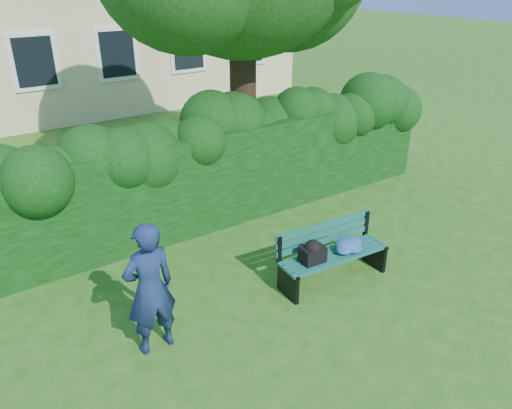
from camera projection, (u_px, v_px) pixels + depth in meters
ground at (277, 271)px, 8.00m from camera, size 80.00×80.00×0.00m
hedge at (208, 176)px, 9.26m from camera, size 10.00×1.00×1.80m
park_bench at (333, 251)px, 7.59m from camera, size 1.80×0.68×0.89m
man_reading at (150, 289)px, 6.03m from camera, size 0.67×0.46×1.79m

